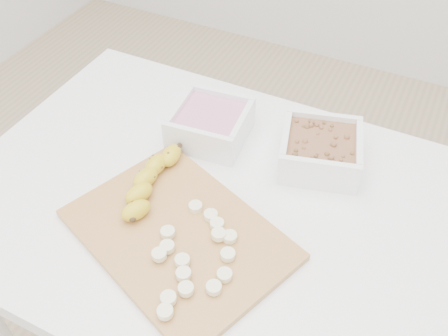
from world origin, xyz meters
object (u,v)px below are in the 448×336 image
at_px(bowl_granola, 320,150).
at_px(cutting_board, 178,235).
at_px(table, 217,232).
at_px(banana, 150,182).
at_px(bowl_yogurt, 210,123).

distance_m(bowl_granola, cutting_board, 0.33).
distance_m(table, cutting_board, 0.15).
bearing_deg(cutting_board, banana, 145.43).
bearing_deg(table, banana, -161.67).
height_order(table, cutting_board, cutting_board).
bearing_deg(banana, bowl_yogurt, 88.32).
bearing_deg(cutting_board, table, 78.15).
bearing_deg(cutting_board, bowl_yogurt, 105.23).
xyz_separation_m(table, cutting_board, (-0.02, -0.11, 0.10)).
distance_m(table, bowl_granola, 0.26).
height_order(cutting_board, banana, banana).
height_order(table, bowl_yogurt, bowl_yogurt).
bearing_deg(banana, bowl_granola, 46.01).
xyz_separation_m(bowl_yogurt, cutting_board, (0.07, -0.27, -0.03)).
relative_size(cutting_board, banana, 1.91).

